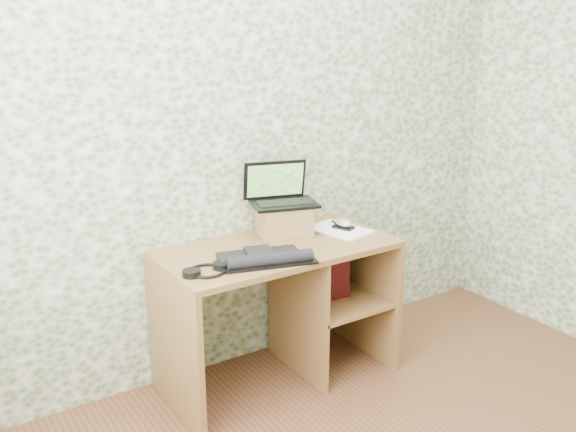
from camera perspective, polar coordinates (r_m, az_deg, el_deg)
wall_back at (r=3.37m, az=-3.80°, el=7.65°), size 3.50×0.00×3.50m
desk at (r=3.41m, az=-0.05°, el=-6.57°), size 1.20×0.60×0.75m
riser at (r=3.41m, az=-0.35°, el=-0.33°), size 0.32×0.29×0.16m
laptop at (r=3.40m, az=-0.68°, el=1.97°), size 0.39×0.33×0.23m
keyboard at (r=3.04m, az=-2.15°, el=-3.72°), size 0.45×0.33×0.06m
headphones at (r=2.94m, az=-7.22°, el=-4.79°), size 0.24×0.18×0.03m
notepad at (r=3.48m, az=4.59°, el=-1.28°), size 0.29×0.36×0.01m
mouse at (r=3.49m, az=4.95°, el=-0.78°), size 0.11×0.14×0.04m
pen at (r=3.54m, az=4.45°, el=-0.78°), size 0.05×0.16×0.01m
red_box at (r=3.48m, az=3.19°, el=-4.83°), size 0.28×0.13×0.33m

